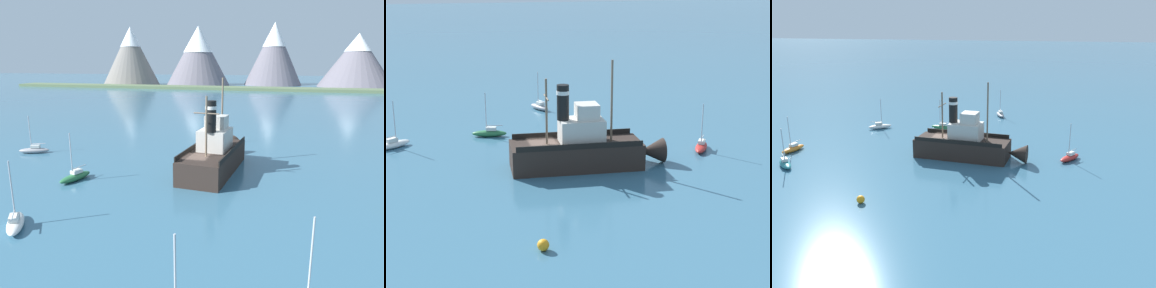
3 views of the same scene
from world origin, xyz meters
TOP-DOWN VIEW (x-y plane):
  - ground_plane at (0.00, 0.00)m, footprint 600.00×600.00m
  - mountain_ridge at (-4.92, 148.12)m, footprint 172.41×49.90m
  - shoreline_strip at (0.00, 119.19)m, footprint 240.00×12.00m
  - old_tugboat at (1.30, 3.55)m, footprint 5.41×14.64m
  - sailboat_red at (-0.49, 16.59)m, footprint 3.76×3.04m
  - sailboat_white at (-9.82, -13.47)m, footprint 3.09×3.74m
  - sailboat_green at (-11.56, -3.41)m, footprint 2.00×3.95m
  - sailboat_grey at (-22.91, 4.63)m, footprint 3.94×2.38m

SIDE VIEW (x-z plane):
  - ground_plane at x=0.00m, z-range 0.00..0.00m
  - sailboat_red at x=-0.49m, z-range -2.02..2.88m
  - sailboat_white at x=-9.82m, z-range -2.02..2.88m
  - sailboat_green at x=-11.56m, z-range -2.02..2.88m
  - sailboat_grey at x=-22.91m, z-range -2.02..2.88m
  - shoreline_strip at x=0.00m, z-range 0.00..1.20m
  - old_tugboat at x=1.30m, z-range -3.12..6.78m
  - mountain_ridge at x=-4.92m, z-range -1.61..30.41m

